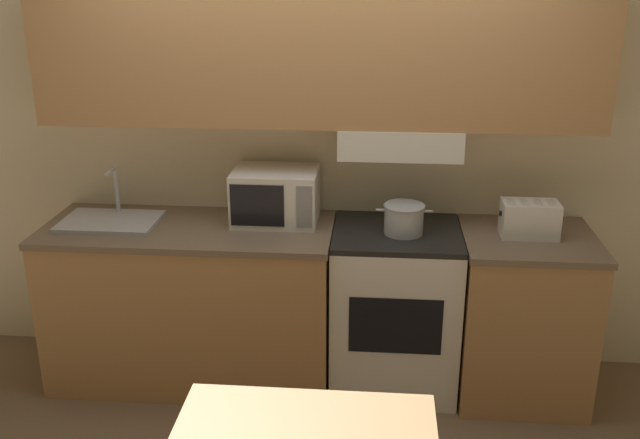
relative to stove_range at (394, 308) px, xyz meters
The scene contains 9 objects.
ground_plane 0.71m from the stove_range, 145.14° to the left, with size 16.00×16.00×0.00m, color #7F664C.
wall_back 1.20m from the stove_range, 151.14° to the left, with size 5.37×0.38×2.55m.
lower_counter_main 1.14m from the stove_range, behind, with size 1.59×0.68×0.93m.
lower_counter_right_stub 0.70m from the stove_range, ahead, with size 0.70×0.68×0.93m.
stove_range is the anchor object (origin of this frame).
cooking_pot 0.55m from the stove_range, 48.92° to the right, with size 0.30×0.22×0.16m.
microwave 0.91m from the stove_range, behind, with size 0.46×0.37×0.29m.
toaster 0.88m from the stove_range, ahead, with size 0.31×0.17×0.19m.
sink_basin 1.65m from the stove_range, behind, with size 0.52×0.37×0.29m.
Camera 1 is at (0.33, -3.92, 2.28)m, focal length 40.00 mm.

